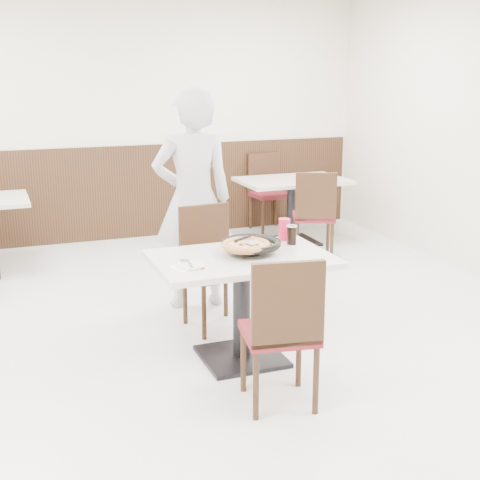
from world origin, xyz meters
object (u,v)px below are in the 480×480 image
object	(u,v)px
cola_glass	(292,235)
bg_chair_right_far	(270,193)
pizza_pan	(251,247)
side_plate	(190,266)
pizza	(246,247)
chair_far	(215,269)
diner_person	(193,200)
bg_chair_right_near	(314,214)
bg_table_right	(292,211)
main_table	(242,308)
red_cup	(284,229)
chair_near	(279,329)

from	to	relation	value
cola_glass	bg_chair_right_far	world-z (taller)	bg_chair_right_far
pizza_pan	side_plate	xyz separation A→B (m)	(-0.48, -0.16, -0.03)
pizza	bg_chair_right_far	distance (m)	3.84
chair_far	pizza_pan	size ratio (longest dim) A/B	2.96
diner_person	bg_chair_right_near	bearing A→B (deg)	-144.34
chair_far	cola_glass	bearing A→B (deg)	126.43
chair_far	bg_table_right	bearing A→B (deg)	-134.54
side_plate	cola_glass	world-z (taller)	cola_glass
pizza_pan	cola_glass	world-z (taller)	cola_glass
main_table	bg_table_right	distance (m)	3.25
pizza	red_cup	world-z (taller)	red_cup
red_cup	bg_chair_right_near	size ratio (longest dim) A/B	0.17
bg_table_right	bg_chair_right_far	world-z (taller)	bg_chair_right_far
main_table	cola_glass	world-z (taller)	cola_glass
chair_near	side_plate	world-z (taller)	chair_near
side_plate	bg_chair_right_near	bearing A→B (deg)	47.95
red_cup	main_table	bearing A→B (deg)	-146.37
chair_far	pizza_pan	world-z (taller)	chair_far
bg_table_right	bg_chair_right_far	bearing A→B (deg)	89.44
pizza_pan	bg_chair_right_near	xyz separation A→B (m)	(1.54, 2.08, -0.32)
bg_table_right	chair_near	bearing A→B (deg)	-116.22
red_cup	bg_chair_right_far	size ratio (longest dim) A/B	0.17
pizza	chair_far	bearing A→B (deg)	91.26
chair_near	bg_chair_right_near	xyz separation A→B (m)	(1.64, 2.79, 0.00)
pizza_pan	cola_glass	distance (m)	0.38
bg_chair_right_near	bg_chair_right_far	size ratio (longest dim) A/B	1.00
pizza	bg_table_right	distance (m)	3.26
pizza	cola_glass	bearing A→B (deg)	21.70
chair_near	red_cup	size ratio (longest dim) A/B	5.94
chair_near	side_plate	size ratio (longest dim) A/B	5.27
main_table	cola_glass	bearing A→B (deg)	20.24
red_cup	bg_chair_right_far	world-z (taller)	bg_chair_right_far
red_cup	pizza_pan	bearing A→B (deg)	-145.02
bg_chair_right_near	bg_chair_right_far	world-z (taller)	same
chair_near	pizza_pan	size ratio (longest dim) A/B	2.96
chair_near	pizza_pan	distance (m)	0.78
pizza	red_cup	bearing A→B (deg)	35.61
bg_chair_right_far	pizza_pan	bearing A→B (deg)	61.33
side_plate	bg_table_right	xyz separation A→B (m)	(2.08, 2.90, -0.38)
pizza_pan	pizza	distance (m)	0.07
main_table	bg_chair_right_near	size ratio (longest dim) A/B	1.26
pizza_pan	pizza	xyz separation A→B (m)	(-0.06, -0.05, 0.02)
chair_far	bg_table_right	world-z (taller)	chair_far
side_plate	cola_glass	distance (m)	0.89
pizza_pan	red_cup	bearing A→B (deg)	34.98
pizza	side_plate	distance (m)	0.45
main_table	pizza_pan	size ratio (longest dim) A/B	3.74
red_cup	pizza	bearing A→B (deg)	-144.39
bg_table_right	diner_person	bearing A→B (deg)	-136.21
bg_table_right	chair_far	bearing A→B (deg)	-127.66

